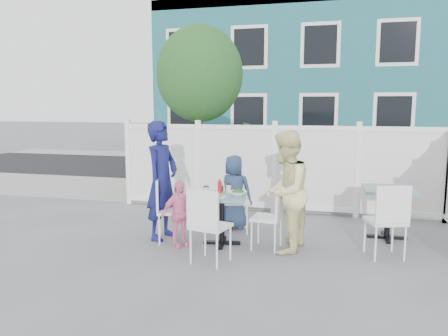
% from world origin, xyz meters
% --- Properties ---
extents(ground, '(80.00, 80.00, 0.00)m').
position_xyz_m(ground, '(0.00, 0.00, 0.00)').
color(ground, slate).
extents(near_sidewalk, '(24.00, 2.60, 0.01)m').
position_xyz_m(near_sidewalk, '(0.00, 3.80, 0.01)').
color(near_sidewalk, gray).
rests_on(near_sidewalk, ground).
extents(street, '(24.00, 5.00, 0.01)m').
position_xyz_m(street, '(0.00, 7.50, 0.00)').
color(street, black).
rests_on(street, ground).
extents(far_sidewalk, '(24.00, 1.60, 0.01)m').
position_xyz_m(far_sidewalk, '(0.00, 10.60, 0.01)').
color(far_sidewalk, gray).
rests_on(far_sidewalk, ground).
extents(building, '(11.00, 6.00, 6.00)m').
position_xyz_m(building, '(-0.50, 14.00, 3.00)').
color(building, '#1F6469').
rests_on(building, ground).
extents(fence_back, '(5.86, 0.08, 1.60)m').
position_xyz_m(fence_back, '(0.10, 2.40, 0.78)').
color(fence_back, white).
rests_on(fence_back, ground).
extents(tree, '(1.80, 1.62, 3.59)m').
position_xyz_m(tree, '(-1.60, 3.30, 2.59)').
color(tree, '#382316').
rests_on(tree, ground).
extents(utility_cabinet, '(0.81, 0.63, 1.36)m').
position_xyz_m(utility_cabinet, '(-2.33, 4.00, 0.68)').
color(utility_cabinet, yellow).
rests_on(utility_cabinet, ground).
extents(potted_shrub_a, '(1.28, 1.28, 1.62)m').
position_xyz_m(potted_shrub_a, '(-0.27, 3.10, 0.81)').
color(potted_shrub_a, '#163E1B').
rests_on(potted_shrub_a, ground).
extents(potted_shrub_b, '(1.73, 1.67, 1.47)m').
position_xyz_m(potted_shrub_b, '(1.36, 3.00, 0.73)').
color(potted_shrub_b, '#163E1B').
rests_on(potted_shrub_b, ground).
extents(main_table, '(0.76, 0.76, 0.71)m').
position_xyz_m(main_table, '(-0.35, 0.36, 0.55)').
color(main_table, slate).
rests_on(main_table, ground).
extents(spare_table, '(0.74, 0.74, 0.76)m').
position_xyz_m(spare_table, '(1.95, 1.23, 0.59)').
color(spare_table, slate).
rests_on(spare_table, ground).
extents(chair_left, '(0.52, 0.53, 0.92)m').
position_xyz_m(chair_left, '(-1.17, 0.30, 0.53)').
color(chair_left, white).
rests_on(chair_left, ground).
extents(chair_right, '(0.42, 0.44, 0.88)m').
position_xyz_m(chair_right, '(0.36, 0.33, 0.51)').
color(chair_right, white).
rests_on(chair_right, ground).
extents(chair_back, '(0.54, 0.53, 0.99)m').
position_xyz_m(chair_back, '(-0.36, 1.12, 0.57)').
color(chair_back, white).
rests_on(chair_back, ground).
extents(chair_near, '(0.52, 0.51, 0.96)m').
position_xyz_m(chair_near, '(-0.32, -0.45, 0.56)').
color(chair_near, white).
rests_on(chair_near, ground).
extents(chair_spare, '(0.55, 0.54, 0.98)m').
position_xyz_m(chair_spare, '(1.85, 0.31, 0.57)').
color(chair_spare, white).
rests_on(chair_spare, ground).
extents(man, '(0.51, 0.69, 1.74)m').
position_xyz_m(man, '(-1.28, 0.43, 0.87)').
color(man, '#12154E').
rests_on(man, ground).
extents(woman, '(0.73, 0.88, 1.63)m').
position_xyz_m(woman, '(0.54, 0.30, 0.81)').
color(woman, '#EAD54F').
rests_on(woman, ground).
extents(boy, '(0.59, 0.39, 1.18)m').
position_xyz_m(boy, '(-0.38, 1.20, 0.59)').
color(boy, navy).
rests_on(boy, ground).
extents(toddler, '(0.52, 0.55, 0.92)m').
position_xyz_m(toddler, '(-0.91, 0.13, 0.46)').
color(toddler, pink).
rests_on(toddler, ground).
extents(plate_main, '(0.24, 0.24, 0.02)m').
position_xyz_m(plate_main, '(-0.38, 0.23, 0.72)').
color(plate_main, white).
rests_on(plate_main, main_table).
extents(plate_side, '(0.22, 0.22, 0.02)m').
position_xyz_m(plate_side, '(-0.55, 0.46, 0.72)').
color(plate_side, white).
rests_on(plate_side, main_table).
extents(salad_bowl, '(0.23, 0.23, 0.06)m').
position_xyz_m(salad_bowl, '(-0.13, 0.40, 0.74)').
color(salad_bowl, white).
rests_on(salad_bowl, main_table).
extents(coffee_cup_a, '(0.08, 0.08, 0.12)m').
position_xyz_m(coffee_cup_a, '(-0.57, 0.31, 0.77)').
color(coffee_cup_a, beige).
rests_on(coffee_cup_a, main_table).
extents(coffee_cup_b, '(0.07, 0.07, 0.11)m').
position_xyz_m(coffee_cup_b, '(-0.31, 0.58, 0.76)').
color(coffee_cup_b, beige).
rests_on(coffee_cup_b, main_table).
extents(ketchup_bottle, '(0.06, 0.06, 0.18)m').
position_xyz_m(ketchup_bottle, '(-0.40, 0.41, 0.80)').
color(ketchup_bottle, '#AC111C').
rests_on(ketchup_bottle, main_table).
extents(salt_shaker, '(0.03, 0.03, 0.07)m').
position_xyz_m(salt_shaker, '(-0.46, 0.58, 0.75)').
color(salt_shaker, white).
rests_on(salt_shaker, main_table).
extents(pepper_shaker, '(0.03, 0.03, 0.08)m').
position_xyz_m(pepper_shaker, '(-0.43, 0.64, 0.75)').
color(pepper_shaker, black).
rests_on(pepper_shaker, main_table).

